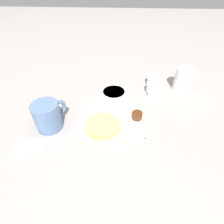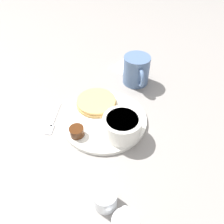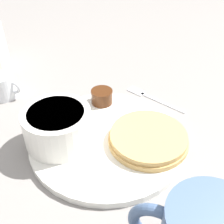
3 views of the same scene
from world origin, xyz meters
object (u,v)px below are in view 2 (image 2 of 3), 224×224
Objects in this scene: coffee_mug at (136,70)px; creamer_pitcher_near at (105,198)px; plate at (104,119)px; fork at (53,121)px; bowl at (122,126)px.

coffee_mug is 0.46m from creamer_pitcher_near.
plate is at bearing 14.37° from coffee_mug.
fork is at bearing -102.33° from creamer_pitcher_near.
coffee_mug reaches higher than plate.
bowl is (0.01, 0.08, 0.04)m from plate.
bowl reaches higher than creamer_pitcher_near.
plate is 0.16m from fork.
bowl is at bearing 30.78° from coffee_mug.
bowl is at bearing 119.41° from fork.
creamer_pitcher_near is at bearing 77.67° from fork.
creamer_pitcher_near is at bearing 31.07° from coffee_mug.
bowl is 0.26m from coffee_mug.
bowl is 0.94× the size of fork.
plate is 0.23m from coffee_mug.
creamer_pitcher_near is (0.17, 0.10, -0.02)m from bowl.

